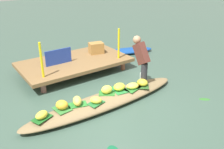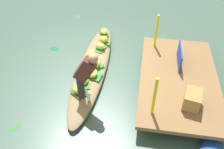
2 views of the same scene
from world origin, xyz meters
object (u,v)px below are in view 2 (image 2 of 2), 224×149
banana_bunch_3 (80,89)px  produce_crate (192,99)px  vendor_boat (93,67)px  banana_bunch_7 (91,54)px  banana_bunch_0 (104,31)px  banana_bunch_4 (104,39)px  banana_bunch_6 (92,73)px  market_banner (180,56)px  banana_bunch_1 (100,46)px  banana_bunch_5 (96,64)px  vendor_person (85,73)px  banana_bunch_2 (84,81)px  water_bottle (89,96)px

banana_bunch_3 → produce_crate: bearing=86.3°
vendor_boat → banana_bunch_7: size_ratio=16.26×
vendor_boat → banana_bunch_0: 1.53m
banana_bunch_4 → banana_bunch_6: size_ratio=0.82×
banana_bunch_6 → market_banner: (-0.62, 2.07, 0.28)m
vendor_boat → banana_bunch_7: (-0.35, -0.11, 0.18)m
banana_bunch_1 → banana_bunch_7: (0.36, -0.18, -0.02)m
banana_bunch_3 → banana_bunch_5: (-0.95, 0.18, 0.01)m
vendor_boat → banana_bunch_6: size_ratio=12.81×
vendor_person → market_banner: size_ratio=1.49×
produce_crate → banana_bunch_2: bearing=-100.9°
banana_bunch_0 → banana_bunch_2: 2.27m
banana_bunch_3 → market_banner: 2.55m
banana_bunch_2 → banana_bunch_3: (0.30, -0.02, 0.01)m
vendor_boat → banana_bunch_2: (0.75, -0.05, 0.18)m
vendor_boat → produce_crate: (1.20, 2.34, 0.43)m
banana_bunch_6 → banana_bunch_7: bearing=-165.6°
banana_bunch_4 → vendor_person: vendor_person is taller
vendor_boat → banana_bunch_6: bearing=11.1°
banana_bunch_2 → banana_bunch_6: (-0.30, 0.14, 0.01)m
banana_bunch_5 → market_banner: bearing=97.7°
banana_bunch_3 → banana_bunch_7: size_ratio=1.07×
banana_bunch_2 → market_banner: size_ratio=0.39×
banana_bunch_5 → water_bottle: water_bottle is taller
water_bottle → banana_bunch_2: bearing=-154.1°
banana_bunch_5 → market_banner: market_banner is taller
banana_bunch_6 → banana_bunch_3: bearing=-14.3°
vendor_person → water_bottle: 0.58m
banana_bunch_1 → banana_bunch_5: 0.81m
banana_bunch_1 → banana_bunch_6: bearing=1.2°
banana_bunch_0 → vendor_person: bearing=2.5°
produce_crate → banana_bunch_5: bearing=-116.5°
vendor_boat → water_bottle: water_bottle is taller
banana_bunch_5 → banana_bunch_6: 0.35m
water_bottle → vendor_boat: bearing=-171.3°
banana_bunch_3 → banana_bunch_6: (-0.61, 0.15, -0.00)m
banana_bunch_7 → vendor_person: (1.50, 0.25, 0.60)m
vendor_person → banana_bunch_0: bearing=-177.5°
banana_bunch_5 → banana_bunch_6: (0.34, -0.03, -0.02)m
banana_bunch_7 → banana_bunch_6: bearing=14.4°
banana_bunch_3 → banana_bunch_4: (-2.10, 0.17, 0.01)m
banana_bunch_0 → banana_bunch_2: (2.27, -0.07, -0.00)m
banana_bunch_0 → banana_bunch_2: bearing=-1.7°
vendor_boat → market_banner: market_banner is taller
banana_bunch_2 → banana_bunch_3: bearing=-2.9°
vendor_person → banana_bunch_5: bearing=-179.1°
vendor_boat → banana_bunch_7: banana_bunch_7 is taller
banana_bunch_5 → vendor_person: (1.06, 0.02, 0.58)m
banana_bunch_2 → banana_bunch_0: bearing=178.3°
banana_bunch_4 → market_banner: market_banner is taller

